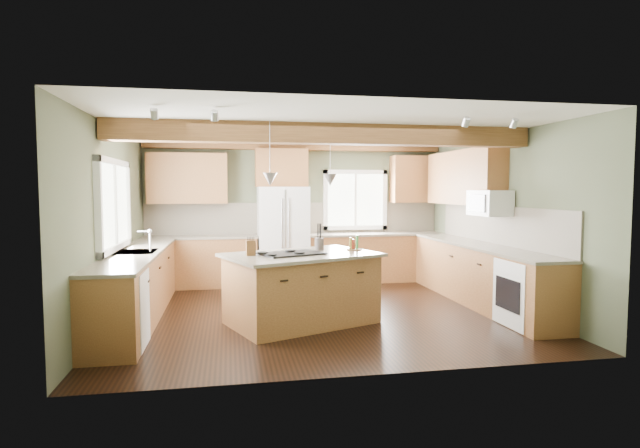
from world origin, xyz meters
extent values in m
plane|color=black|center=(0.00, 0.00, 0.00)|extent=(5.60, 5.60, 0.00)
plane|color=silver|center=(0.00, 0.00, 2.60)|extent=(5.60, 5.60, 0.00)
plane|color=#4E553C|center=(0.00, 2.50, 1.30)|extent=(5.60, 0.00, 5.60)
plane|color=#4E553C|center=(-2.80, 0.00, 1.30)|extent=(0.00, 5.00, 5.00)
plane|color=#4E553C|center=(2.80, 0.00, 1.30)|extent=(0.00, 5.00, 5.00)
cube|color=#4D2D16|center=(0.00, -0.55, 2.47)|extent=(5.55, 0.26, 0.26)
cube|color=#4D2D16|center=(0.00, 2.40, 2.54)|extent=(5.55, 0.20, 0.10)
cube|color=brown|center=(0.00, 2.48, 1.21)|extent=(5.58, 0.03, 0.58)
cube|color=brown|center=(2.78, 0.05, 1.21)|extent=(0.03, 3.70, 0.58)
cube|color=brown|center=(-1.79, 2.20, 0.44)|extent=(2.02, 0.60, 0.88)
cube|color=#4E4539|center=(-1.79, 2.20, 0.90)|extent=(2.06, 0.64, 0.04)
cube|color=brown|center=(1.49, 2.20, 0.44)|extent=(2.62, 0.60, 0.88)
cube|color=#4E4539|center=(1.49, 2.20, 0.90)|extent=(2.66, 0.64, 0.04)
cube|color=brown|center=(-2.50, 0.05, 0.44)|extent=(0.60, 3.70, 0.88)
cube|color=#4E4539|center=(-2.50, 0.05, 0.90)|extent=(0.64, 3.74, 0.04)
cube|color=brown|center=(2.50, 0.05, 0.44)|extent=(0.60, 3.70, 0.88)
cube|color=#4E4539|center=(2.50, 0.05, 0.90)|extent=(0.64, 3.74, 0.04)
cube|color=brown|center=(-1.99, 2.33, 1.95)|extent=(1.40, 0.35, 0.90)
cube|color=brown|center=(-0.30, 2.33, 2.15)|extent=(0.96, 0.35, 0.70)
cube|color=brown|center=(2.62, 0.90, 1.95)|extent=(0.35, 2.20, 0.90)
cube|color=brown|center=(2.30, 2.33, 1.95)|extent=(0.90, 0.35, 0.90)
cube|color=white|center=(-2.78, 0.05, 1.55)|extent=(0.04, 1.60, 1.05)
cube|color=white|center=(1.15, 2.48, 1.55)|extent=(1.10, 0.04, 1.00)
cube|color=#262628|center=(-2.50, 0.05, 0.91)|extent=(0.50, 0.65, 0.03)
cylinder|color=#B2B2B7|center=(-2.32, 0.05, 1.05)|extent=(0.02, 0.02, 0.28)
cube|color=white|center=(-2.49, -1.25, 0.43)|extent=(0.60, 0.60, 0.84)
cube|color=white|center=(2.49, -1.25, 0.43)|extent=(0.60, 0.72, 0.84)
cube|color=white|center=(2.58, -0.05, 1.55)|extent=(0.40, 0.70, 0.38)
cone|color=#B2B2B7|center=(-0.76, -0.71, 1.88)|extent=(0.18, 0.18, 0.16)
cone|color=#B2B2B7|center=(0.07, -0.38, 1.88)|extent=(0.18, 0.18, 0.16)
cube|color=white|center=(-0.30, 2.12, 0.90)|extent=(0.90, 0.74, 1.80)
cube|color=brown|center=(-0.34, -0.55, 0.44)|extent=(2.06, 1.67, 0.88)
cube|color=#4E4539|center=(-0.34, -0.55, 0.90)|extent=(2.22, 1.83, 0.04)
cube|color=black|center=(-0.48, -0.60, 0.93)|extent=(0.91, 0.76, 0.02)
cube|color=brown|center=(-1.00, -0.63, 1.02)|extent=(0.12, 0.09, 0.19)
cylinder|color=#493F3A|center=(-0.05, -0.24, 1.00)|extent=(0.16, 0.16, 0.17)
camera|label=1|loc=(-1.27, -6.94, 1.76)|focal=28.00mm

